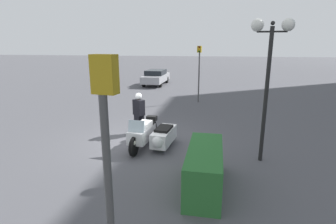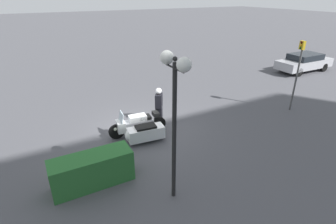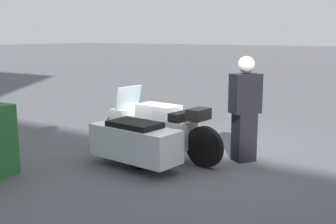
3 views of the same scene
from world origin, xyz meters
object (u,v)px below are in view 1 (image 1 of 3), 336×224
at_px(officer_rider, 139,112).
at_px(hedge_bush_curbside, 204,168).
at_px(traffic_light_near, 109,166).
at_px(parked_car_background, 156,77).
at_px(traffic_light_far, 199,66).
at_px(twin_lamp_post, 270,53).
at_px(police_motorcycle, 153,135).

distance_m(officer_rider, hedge_bush_curbside, 4.77).
height_order(hedge_bush_curbside, traffic_light_near, traffic_light_near).
bearing_deg(traffic_light_near, officer_rider, 23.05).
height_order(officer_rider, parked_car_background, officer_rider).
bearing_deg(traffic_light_far, traffic_light_near, 12.06).
height_order(officer_rider, twin_lamp_post, twin_lamp_post).
xyz_separation_m(police_motorcycle, traffic_light_near, (6.11, 1.02, 1.82)).
distance_m(twin_lamp_post, traffic_light_far, 8.91).
height_order(police_motorcycle, twin_lamp_post, twin_lamp_post).
relative_size(twin_lamp_post, traffic_light_far, 1.22).
xyz_separation_m(traffic_light_far, parked_car_background, (-7.03, -4.44, -1.58)).
xyz_separation_m(hedge_bush_curbside, traffic_light_far, (-10.44, -0.94, 1.79)).
relative_size(officer_rider, traffic_light_far, 0.49).
relative_size(officer_rider, traffic_light_near, 0.49).
bearing_deg(traffic_light_near, traffic_light_far, 8.51).
bearing_deg(police_motorcycle, officer_rider, -139.82).
xyz_separation_m(hedge_bush_curbside, parked_car_background, (-17.47, -5.39, 0.21)).
relative_size(officer_rider, parked_car_background, 0.37).
height_order(police_motorcycle, parked_car_background, parked_car_background).
height_order(twin_lamp_post, parked_car_background, twin_lamp_post).
bearing_deg(twin_lamp_post, officer_rider, -111.56).
bearing_deg(twin_lamp_post, parked_car_background, -155.46).
height_order(police_motorcycle, officer_rider, officer_rider).
relative_size(police_motorcycle, officer_rider, 1.47).
bearing_deg(parked_car_background, hedge_bush_curbside, -162.27).
relative_size(police_motorcycle, parked_car_background, 0.55).
relative_size(police_motorcycle, traffic_light_far, 0.71).
height_order(traffic_light_near, traffic_light_far, traffic_light_far).
relative_size(police_motorcycle, traffic_light_near, 0.72).
bearing_deg(police_motorcycle, twin_lamp_post, 89.07).
bearing_deg(traffic_light_near, hedge_bush_curbside, -5.47).
xyz_separation_m(hedge_bush_curbside, twin_lamp_post, (-1.99, 1.68, 2.82)).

